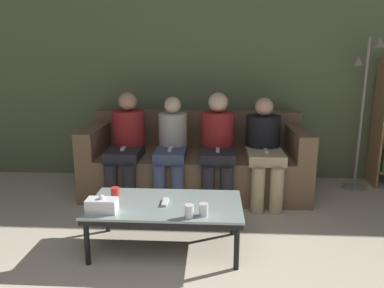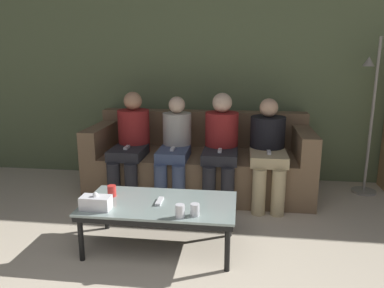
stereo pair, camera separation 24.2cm
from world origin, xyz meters
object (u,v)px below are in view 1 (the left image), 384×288
seated_person_mid_right (218,143)px  seated_person_right_end (264,145)px  game_remote (165,202)px  seated_person_left_end (127,142)px  cup_near_right (115,193)px  couch (196,163)px  seated_person_mid_left (172,146)px  tissue_box (102,205)px  cup_near_left (189,211)px  standing_lamp (365,98)px  coffee_table (165,208)px  cup_far_center (204,210)px

seated_person_mid_right → seated_person_right_end: bearing=-1.0°
game_remote → seated_person_left_end: 1.25m
cup_near_right → seated_person_left_end: bearing=97.6°
couch → seated_person_right_end: seated_person_right_end is taller
cup_near_right → seated_person_mid_left: 1.08m
tissue_box → game_remote: tissue_box is taller
couch → game_remote: bearing=-97.3°
cup_near_left → tissue_box: (-0.64, 0.06, 0.00)m
couch → game_remote: 1.34m
standing_lamp → seated_person_mid_left: size_ratio=1.58×
game_remote → tissue_box: bearing=-157.0°
cup_near_left → seated_person_left_end: 1.56m
coffee_table → couch: bearing=82.7°
coffee_table → cup_far_center: size_ratio=13.17×
cup_near_left → seated_person_left_end: seated_person_left_end is taller
seated_person_mid_left → seated_person_left_end: bearing=177.7°
cup_near_right → standing_lamp: standing_lamp is taller
cup_near_left → tissue_box: bearing=174.3°
cup_far_center → seated_person_right_end: 1.44m
couch → cup_near_left: 1.59m
seated_person_right_end → seated_person_mid_right: bearing=179.0°
couch → seated_person_left_end: seated_person_left_end is taller
standing_lamp → seated_person_left_end: size_ratio=1.52×
couch → standing_lamp: 1.98m
seated_person_left_end → seated_person_right_end: (1.43, -0.01, -0.02)m
seated_person_right_end → cup_near_right: bearing=-141.6°
couch → tissue_box: 1.64m
couch → seated_person_right_end: size_ratio=2.24×
game_remote → standing_lamp: 2.58m
couch → seated_person_mid_left: seated_person_mid_left is taller
couch → coffee_table: 1.34m
tissue_box → seated_person_mid_left: bearing=73.9°
cup_near_left → cup_near_right: 0.69m
cup_near_right → game_remote: cup_near_right is taller
cup_far_center → game_remote: size_ratio=0.60×
couch → game_remote: couch is taller
seated_person_mid_right → seated_person_left_end: bearing=-179.9°
coffee_table → tissue_box: bearing=-157.0°
cup_near_left → seated_person_mid_left: 1.37m
tissue_box → seated_person_mid_left: size_ratio=0.21×
couch → seated_person_mid_right: size_ratio=2.13×
cup_near_right → seated_person_mid_right: 1.33m
cup_far_center → seated_person_left_end: seated_person_left_end is taller
seated_person_mid_left → game_remote: bearing=-86.4°
seated_person_right_end → couch: bearing=162.4°
cup_near_right → tissue_box: bearing=-96.4°
cup_near_right → standing_lamp: 2.87m
cup_near_left → game_remote: size_ratio=0.64×
cup_near_left → cup_near_right: bearing=151.8°
cup_far_center → seated_person_mid_left: 1.36m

